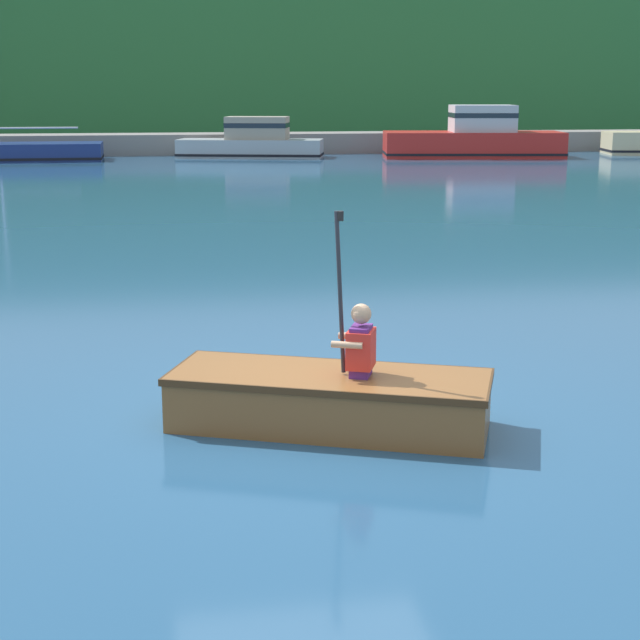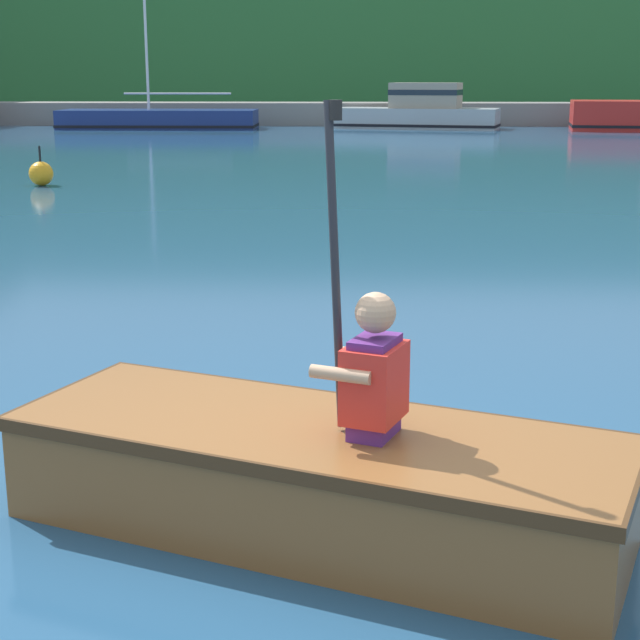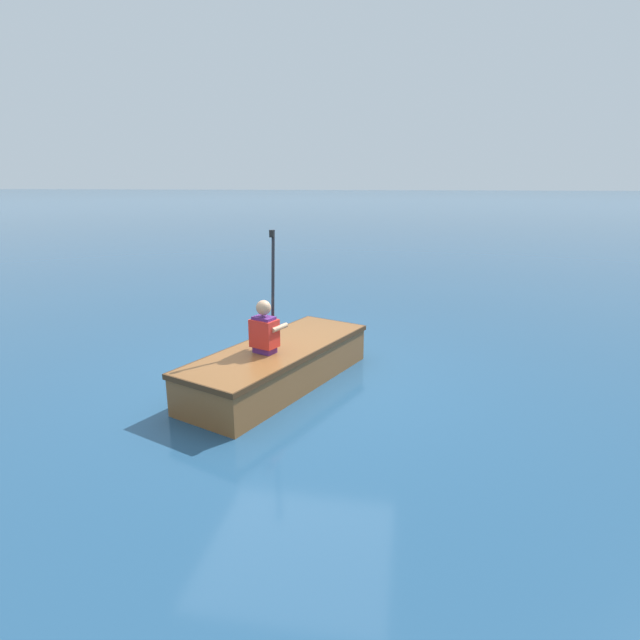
# 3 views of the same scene
# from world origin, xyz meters

# --- Properties ---
(ground_plane) EXTENTS (300.00, 300.00, 0.00)m
(ground_plane) POSITION_xyz_m (0.00, 0.00, 0.00)
(ground_plane) COLOR navy
(shoreline_ridge) EXTENTS (120.00, 20.00, 8.76)m
(shoreline_ridge) POSITION_xyz_m (0.00, 55.79, 4.38)
(shoreline_ridge) COLOR #2D6B33
(shoreline_ridge) RESTS_ON ground
(marina_dock) EXTENTS (54.05, 2.40, 0.90)m
(marina_dock) POSITION_xyz_m (0.00, 37.02, 0.45)
(marina_dock) COLOR slate
(marina_dock) RESTS_ON ground
(moored_boat_dock_west_end) EXTENTS (7.47, 2.48, 4.94)m
(moored_boat_dock_west_end) POSITION_xyz_m (-7.18, 33.66, 0.34)
(moored_boat_dock_west_end) COLOR navy
(moored_boat_dock_west_end) RESTS_ON ground
(moored_boat_dock_center_near) EXTENTS (6.44, 3.43, 1.71)m
(moored_boat_dock_center_near) POSITION_xyz_m (2.78, 34.20, 0.63)
(moored_boat_dock_center_near) COLOR #9EA3A8
(moored_boat_dock_center_near) RESTS_ON ground
(rowboat_foreground) EXTENTS (2.87, 1.90, 0.48)m
(rowboat_foreground) POSITION_xyz_m (0.08, -0.18, 0.27)
(rowboat_foreground) COLOR brown
(rowboat_foreground) RESTS_ON ground
(person_paddler) EXTENTS (0.42, 0.43, 1.38)m
(person_paddler) POSITION_xyz_m (0.35, -0.29, 0.76)
(person_paddler) COLOR #592672
(person_paddler) RESTS_ON rowboat_foreground
(channel_buoy) EXTENTS (0.44, 0.44, 0.72)m
(channel_buoy) POSITION_xyz_m (-5.44, 13.63, 0.22)
(channel_buoy) COLOR orange
(channel_buoy) RESTS_ON ground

